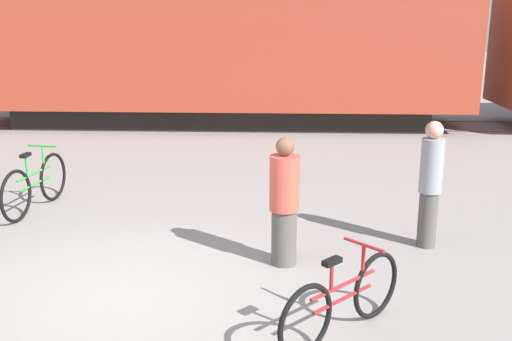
{
  "coord_description": "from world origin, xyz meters",
  "views": [
    {
      "loc": [
        1.64,
        -5.77,
        2.95
      ],
      "look_at": [
        1.32,
        1.13,
        1.1
      ],
      "focal_mm": 42.0,
      "sensor_mm": 36.0,
      "label": 1
    }
  ],
  "objects_px": {
    "bicycle_maroon": "(343,300)",
    "bicycle_green": "(36,185)",
    "person_in_red": "(284,202)",
    "person_in_grey": "(430,183)",
    "freight_train": "(221,23)"
  },
  "relations": [
    {
      "from": "bicycle_green",
      "to": "person_in_red",
      "type": "relative_size",
      "value": 1.16
    },
    {
      "from": "person_in_grey",
      "to": "person_in_red",
      "type": "bearing_deg",
      "value": 39.49
    },
    {
      "from": "person_in_red",
      "to": "bicycle_green",
      "type": "bearing_deg",
      "value": 154.12
    },
    {
      "from": "bicycle_maroon",
      "to": "bicycle_green",
      "type": "bearing_deg",
      "value": 141.31
    },
    {
      "from": "bicycle_green",
      "to": "person_in_grey",
      "type": "relative_size",
      "value": 1.11
    },
    {
      "from": "person_in_red",
      "to": "person_in_grey",
      "type": "relative_size",
      "value": 0.95
    },
    {
      "from": "freight_train",
      "to": "person_in_grey",
      "type": "distance_m",
      "value": 9.31
    },
    {
      "from": "bicycle_maroon",
      "to": "bicycle_green",
      "type": "height_order",
      "value": "bicycle_green"
    },
    {
      "from": "person_in_grey",
      "to": "bicycle_maroon",
      "type": "bearing_deg",
      "value": 80.58
    },
    {
      "from": "bicycle_maroon",
      "to": "person_in_red",
      "type": "distance_m",
      "value": 1.76
    },
    {
      "from": "bicycle_maroon",
      "to": "bicycle_green",
      "type": "distance_m",
      "value": 5.52
    },
    {
      "from": "person_in_red",
      "to": "person_in_grey",
      "type": "bearing_deg",
      "value": 19.33
    },
    {
      "from": "bicycle_maroon",
      "to": "bicycle_green",
      "type": "relative_size",
      "value": 0.69
    },
    {
      "from": "freight_train",
      "to": "bicycle_maroon",
      "type": "xyz_separation_m",
      "value": [
        2.22,
        -10.71,
        -2.27
      ]
    },
    {
      "from": "bicycle_green",
      "to": "person_in_grey",
      "type": "distance_m",
      "value": 5.74
    }
  ]
}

